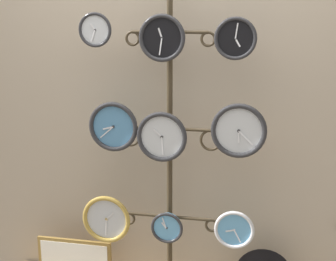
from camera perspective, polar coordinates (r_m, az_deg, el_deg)
name	(u,v)px	position (r m, az deg, el deg)	size (l,w,h in m)	color
shop_wall	(175,81)	(2.94, 0.83, 6.06)	(4.40, 0.04, 2.80)	gray
display_stand	(170,213)	(3.01, 0.19, -9.97)	(0.64, 0.43, 2.00)	#382D1E
clock_top_left	(95,30)	(2.77, -8.85, 12.03)	(0.20, 0.04, 0.20)	silver
clock_top_center	(162,38)	(2.69, -0.73, 11.20)	(0.27, 0.04, 0.27)	black
clock_top_right	(236,38)	(2.62, 8.23, 11.04)	(0.23, 0.04, 0.23)	black
clock_middle_left	(113,127)	(2.81, -6.67, 0.47)	(0.30, 0.04, 0.30)	#4C84B2
clock_middle_center	(162,137)	(2.73, -0.75, -0.78)	(0.30, 0.04, 0.30)	silver
clock_middle_right	(239,131)	(2.68, 8.62, -0.03)	(0.32, 0.04, 0.32)	silver
clock_bottom_left	(107,219)	(3.03, -7.50, -10.65)	(0.31, 0.04, 0.31)	silver
clock_bottom_center	(166,227)	(2.96, -0.21, -11.74)	(0.20, 0.04, 0.20)	#60A8DB
clock_bottom_right	(234,230)	(2.87, 8.08, -11.86)	(0.24, 0.04, 0.24)	#60A8DB
picture_frame	(75,260)	(3.29, -11.31, -15.27)	(0.51, 0.02, 0.30)	olive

